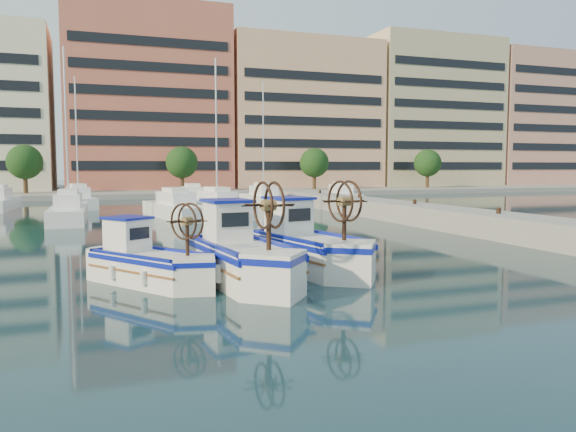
# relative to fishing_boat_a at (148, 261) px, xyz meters

# --- Properties ---
(ground) EXTENTS (300.00, 300.00, 0.00)m
(ground) POSITION_rel_fishing_boat_a_xyz_m (5.39, 0.11, -0.71)
(ground) COLOR #193641
(ground) RESTS_ON ground
(quay) EXTENTS (3.00, 60.00, 1.20)m
(quay) POSITION_rel_fishing_boat_a_xyz_m (18.39, 8.11, -0.11)
(quay) COLOR gray
(quay) RESTS_ON ground
(waterfront) EXTENTS (180.00, 40.00, 25.60)m
(waterfront) POSITION_rel_fishing_boat_a_xyz_m (14.63, 65.15, 10.38)
(waterfront) COLOR gray
(waterfront) RESTS_ON ground
(yacht_marina) EXTENTS (38.31, 22.96, 11.50)m
(yacht_marina) POSITION_rel_fishing_boat_a_xyz_m (1.36, 27.67, -0.19)
(yacht_marina) COLOR white
(yacht_marina) RESTS_ON ground
(fishing_boat_a) EXTENTS (3.62, 4.23, 2.59)m
(fishing_boat_a) POSITION_rel_fishing_boat_a_xyz_m (0.00, 0.00, 0.00)
(fishing_boat_a) COLOR white
(fishing_boat_a) RESTS_ON ground
(fishing_boat_b) EXTENTS (2.64, 5.29, 3.23)m
(fishing_boat_b) POSITION_rel_fishing_boat_a_xyz_m (2.79, -0.66, 0.18)
(fishing_boat_b) COLOR white
(fishing_boat_b) RESTS_ON ground
(fishing_boat_c) EXTENTS (3.04, 5.29, 3.20)m
(fishing_boat_c) POSITION_rel_fishing_boat_a_xyz_m (5.48, 0.55, 0.17)
(fishing_boat_c) COLOR white
(fishing_boat_c) RESTS_ON ground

